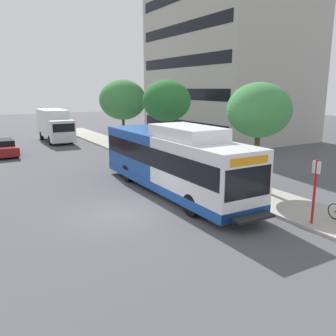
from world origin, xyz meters
name	(u,v)px	position (x,y,z in m)	size (l,w,h in m)	color
ground_plane	(73,176)	(0.00, 8.00, 0.00)	(120.00, 120.00, 0.00)	#4C4C51
sidewalk_curb	(183,169)	(7.00, 6.00, 0.07)	(3.00, 56.00, 0.14)	#A8A399
transit_bus	(172,161)	(3.61, 1.73, 1.70)	(2.58, 12.25, 3.65)	white
bus_stop_sign_pole	(315,187)	(5.96, -5.19, 1.65)	(0.10, 0.36, 2.60)	red
street_tree_near_stop	(259,110)	(7.67, -0.18, 4.30)	(3.33, 3.33, 5.60)	#4C3823
street_tree_mid_block	(167,101)	(7.63, 9.31, 4.50)	(3.58, 3.58, 5.90)	#4C3823
street_tree_far_block	(123,100)	(8.13, 18.74, 4.31)	(4.53, 4.53, 6.10)	#4C3823
parked_car_far_lane	(4,148)	(-2.90, 17.81, 0.66)	(1.80, 4.50, 1.33)	maroon
box_truck_background	(55,125)	(2.65, 23.85, 1.74)	(2.32, 7.01, 3.25)	silver
apartment_tower_backdrop	(228,17)	(20.33, 18.11, 12.87)	(11.86, 17.23, 25.74)	#ADA89E
lattice_comm_tower	(189,56)	(25.69, 33.87, 10.29)	(1.10, 1.10, 30.78)	#B7B7BC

